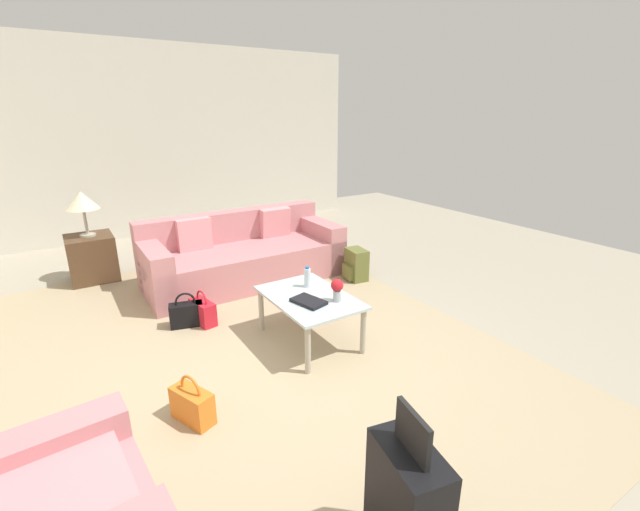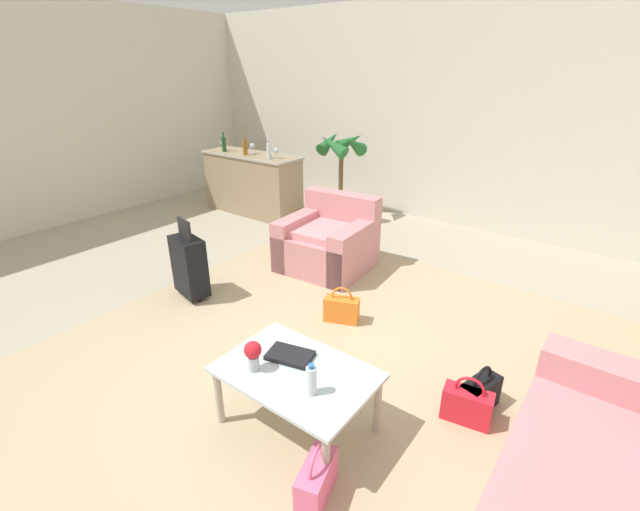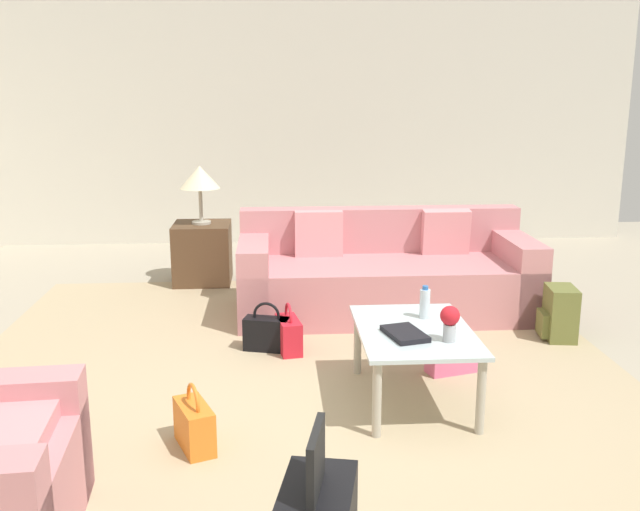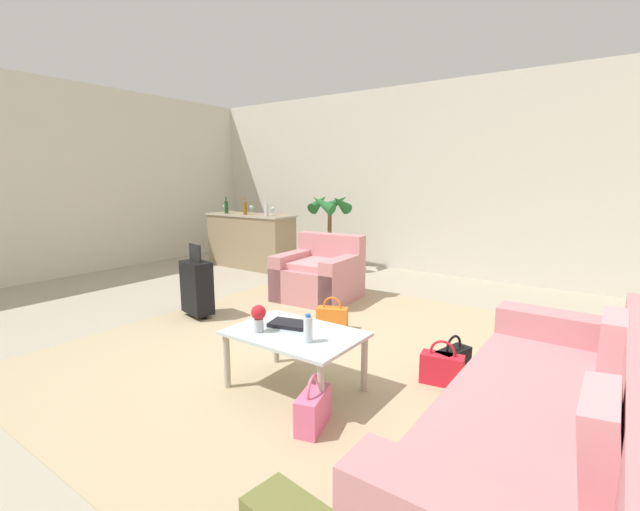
% 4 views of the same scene
% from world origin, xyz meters
% --- Properties ---
extents(ground_plane, '(12.00, 12.00, 0.00)m').
position_xyz_m(ground_plane, '(0.00, 0.00, 0.00)').
color(ground_plane, '#A89E89').
extents(wall_back, '(10.24, 0.12, 3.10)m').
position_xyz_m(wall_back, '(0.00, 4.06, 1.55)').
color(wall_back, beige).
rests_on(wall_back, ground).
extents(area_rug, '(5.20, 4.40, 0.01)m').
position_xyz_m(area_rug, '(0.60, 0.20, 0.00)').
color(area_rug, tan).
rests_on(area_rug, ground).
extents(armchair, '(1.02, 0.97, 0.83)m').
position_xyz_m(armchair, '(-0.91, 1.67, 0.29)').
color(armchair, '#C67F84').
rests_on(armchair, ground).
extents(coffee_table, '(0.97, 0.66, 0.45)m').
position_xyz_m(coffee_table, '(0.40, -0.50, 0.39)').
color(coffee_table, silver).
rests_on(coffee_table, ground).
extents(water_bottle, '(0.06, 0.06, 0.20)m').
position_xyz_m(water_bottle, '(0.60, -0.60, 0.55)').
color(water_bottle, silver).
rests_on(water_bottle, coffee_table).
extents(coffee_table_book, '(0.33, 0.25, 0.03)m').
position_xyz_m(coffee_table_book, '(0.28, -0.42, 0.47)').
color(coffee_table_book, black).
rests_on(coffee_table_book, coffee_table).
extents(flower_vase, '(0.11, 0.11, 0.21)m').
position_xyz_m(flower_vase, '(0.18, -0.65, 0.58)').
color(flower_vase, '#B2B7BC').
rests_on(flower_vase, coffee_table).
extents(bar_console, '(1.69, 0.59, 0.96)m').
position_xyz_m(bar_console, '(-3.10, 2.60, 0.49)').
color(bar_console, '#937F60').
rests_on(bar_console, ground).
extents(wine_glass_leftmost, '(0.08, 0.08, 0.15)m').
position_xyz_m(wine_glass_leftmost, '(-3.68, 2.55, 1.06)').
color(wine_glass_leftmost, silver).
rests_on(wine_glass_leftmost, bar_console).
extents(wine_glass_left_of_centre, '(0.08, 0.08, 0.15)m').
position_xyz_m(wine_glass_left_of_centre, '(-3.10, 2.64, 1.06)').
color(wine_glass_left_of_centre, silver).
rests_on(wine_glass_left_of_centre, bar_console).
extents(wine_glass_right_of_centre, '(0.08, 0.08, 0.15)m').
position_xyz_m(wine_glass_right_of_centre, '(-2.52, 2.56, 1.06)').
color(wine_glass_right_of_centre, silver).
rests_on(wine_glass_right_of_centre, bar_console).
extents(wine_bottle_green, '(0.07, 0.07, 0.30)m').
position_xyz_m(wine_bottle_green, '(-3.58, 2.49, 1.07)').
color(wine_bottle_green, '#194C23').
rests_on(wine_bottle_green, bar_console).
extents(wine_bottle_amber, '(0.07, 0.07, 0.30)m').
position_xyz_m(wine_bottle_amber, '(-3.10, 2.49, 1.07)').
color(wine_bottle_amber, brown).
rests_on(wine_bottle_amber, bar_console).
extents(wine_bottle_clear, '(0.07, 0.07, 0.30)m').
position_xyz_m(wine_bottle_clear, '(-2.60, 2.49, 1.07)').
color(wine_bottle_clear, silver).
rests_on(wine_bottle_clear, bar_console).
extents(suitcase_black, '(0.44, 0.30, 0.85)m').
position_xyz_m(suitcase_black, '(-1.60, 0.20, 0.36)').
color(suitcase_black, black).
rests_on(suitcase_black, ground).
extents(handbag_red, '(0.34, 0.19, 0.36)m').
position_xyz_m(handbag_red, '(1.28, 0.22, 0.13)').
color(handbag_red, red).
rests_on(handbag_red, ground).
extents(handbag_pink, '(0.22, 0.35, 0.36)m').
position_xyz_m(handbag_pink, '(0.81, -0.84, 0.13)').
color(handbag_pink, pink).
rests_on(handbag_pink, ground).
extents(handbag_black, '(0.22, 0.35, 0.36)m').
position_xyz_m(handbag_black, '(1.31, 0.38, 0.13)').
color(handbag_black, black).
rests_on(handbag_black, ground).
extents(handbag_orange, '(0.35, 0.25, 0.36)m').
position_xyz_m(handbag_orange, '(-0.09, 0.74, 0.13)').
color(handbag_orange, orange).
rests_on(handbag_orange, ground).
extents(potted_palm, '(0.64, 0.64, 1.36)m').
position_xyz_m(potted_palm, '(-1.80, 3.20, 0.70)').
color(potted_palm, '#BCB299').
rests_on(potted_palm, ground).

